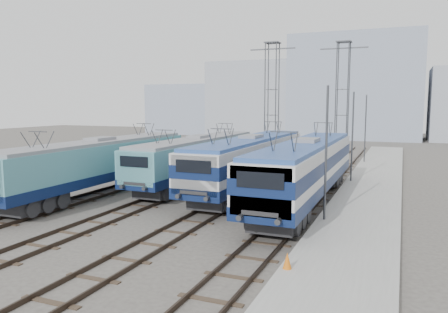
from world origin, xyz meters
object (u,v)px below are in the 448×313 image
locomotive_center_right (250,158)px  mast_rear (365,130)px  locomotive_far_right (306,166)px  mast_front (326,157)px  mast_mid (352,139)px  locomotive_center_left (198,156)px  catenary_tower_west (272,98)px  catenary_tower_east (342,98)px  locomotive_far_left (99,162)px  safety_cone (287,261)px

locomotive_center_right → mast_rear: bearing=69.6°
locomotive_far_right → mast_rear: size_ratio=2.68×
mast_front → mast_mid: 12.00m
locomotive_center_left → mast_mid: size_ratio=2.48×
catenary_tower_west → mast_mid: 12.16m
mast_rear → locomotive_center_left: bearing=-123.8°
catenary_tower_east → mast_front: (2.10, -22.00, -3.14)m
locomotive_far_left → catenary_tower_west: size_ratio=1.50×
locomotive_center_left → locomotive_far_right: (9.00, -3.58, 0.22)m
locomotive_far_right → mast_mid: bearing=76.6°
mast_mid → catenary_tower_east: bearing=101.9°
mast_mid → mast_rear: bearing=90.0°
locomotive_far_left → catenary_tower_east: 24.53m
locomotive_center_right → catenary_tower_west: 13.92m
locomotive_far_right → safety_cone: 11.72m
locomotive_far_left → locomotive_center_right: 10.36m
locomotive_center_left → mast_rear: mast_rear is taller
locomotive_center_right → mast_mid: 8.19m
mast_front → mast_rear: (0.00, 24.00, 0.00)m
locomotive_center_left → mast_mid: bearing=21.2°
mast_front → safety_cone: size_ratio=11.85×
catenary_tower_east → mast_rear: (2.10, 2.00, -3.14)m
catenary_tower_east → mast_front: 22.32m
locomotive_center_right → catenary_tower_east: 16.21m
locomotive_center_right → mast_rear: 18.22m
locomotive_far_right → locomotive_far_left: bearing=-170.0°
catenary_tower_west → catenary_tower_east: (6.50, 2.00, 0.00)m
catenary_tower_west → mast_rear: catenary_tower_west is taller
mast_rear → catenary_tower_east: bearing=-136.4°
locomotive_center_left → locomotive_far_right: size_ratio=0.93×
locomotive_center_left → mast_front: 13.43m
locomotive_center_right → mast_mid: bearing=38.4°
locomotive_center_left → safety_cone: locomotive_center_left is taller
locomotive_far_left → catenary_tower_west: 19.87m
locomotive_far_left → catenary_tower_east: size_ratio=1.50×
locomotive_far_right → mast_rear: mast_rear is taller
locomotive_center_right → mast_rear: (6.35, 17.04, 1.16)m
mast_front → mast_rear: same height
locomotive_center_left → locomotive_center_right: size_ratio=0.95×
locomotive_center_right → locomotive_far_right: 5.27m
locomotive_center_right → mast_mid: size_ratio=2.62×
locomotive_far_right → catenary_tower_west: 17.68m
locomotive_far_right → mast_mid: 8.07m
locomotive_far_left → locomotive_far_right: bearing=10.0°
safety_cone → locomotive_far_right: bearing=98.7°
locomotive_far_right → mast_front: size_ratio=2.68×
mast_mid → locomotive_center_left: bearing=-158.8°
locomotive_far_left → locomotive_center_left: bearing=53.0°
mast_rear → mast_mid: bearing=-90.0°
catenary_tower_east → locomotive_far_left: bearing=-123.3°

